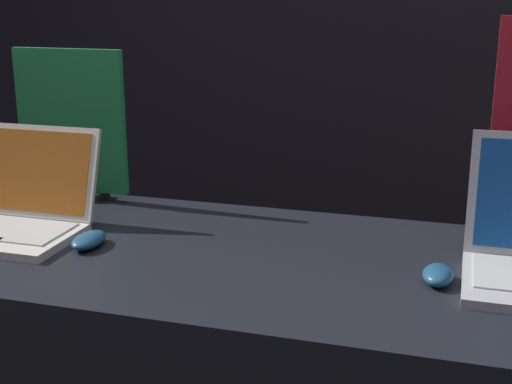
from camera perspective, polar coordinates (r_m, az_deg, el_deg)
The scene contains 5 objects.
wall_back at distance 2.98m, azimuth 8.31°, elevation 13.47°, with size 8.00×0.05×2.80m.
laptop_front at distance 1.86m, azimuth -19.05°, elevation -1.27°, with size 0.38×0.32×0.25m.
mouse_front at distance 1.71m, azimuth -13.23°, elevation -3.77°, with size 0.06×0.11×0.03m.
promo_stand_front at distance 2.07m, azimuth -14.55°, elevation 4.93°, with size 0.33×0.07×0.42m.
mouse_back at distance 1.51m, azimuth 14.35°, elevation -6.44°, with size 0.06×0.10×0.04m.
Camera 1 is at (0.44, -1.08, 1.52)m, focal length 50.00 mm.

